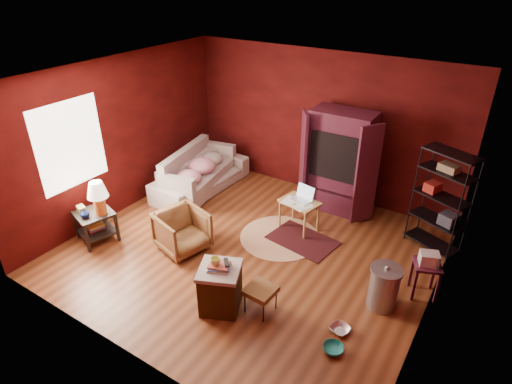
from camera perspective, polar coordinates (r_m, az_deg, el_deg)
room at (r=6.32m, az=-1.35°, el=2.51°), size 5.54×5.04×2.84m
sofa at (r=8.70m, az=-7.38°, el=2.81°), size 0.70×2.21×0.86m
armchair at (r=6.99m, az=-9.83°, el=-4.93°), size 0.84×0.87×0.74m
pet_bowl_steel at (r=5.77m, az=11.21°, el=-16.89°), size 0.25×0.12×0.25m
pet_bowl_turquoise at (r=5.52m, az=10.35°, el=-19.30°), size 0.27×0.14×0.25m
vase at (r=7.38m, az=-21.86°, el=-2.68°), size 0.17×0.18×0.15m
mug at (r=5.56m, az=-5.47°, el=-9.09°), size 0.15×0.14×0.13m
side_table at (r=7.41m, az=-20.53°, el=-1.76°), size 0.70×0.70×1.11m
sofa_cushions at (r=8.71m, az=-7.84°, el=2.51°), size 1.10×2.01×0.80m
hamper at (r=5.85m, az=-4.78°, el=-12.55°), size 0.70×0.70×0.75m
footstool at (r=5.79m, az=0.63°, el=-13.12°), size 0.39×0.39×0.38m
rug_round at (r=7.36m, az=3.23°, el=-6.03°), size 1.82×1.82×0.01m
rug_oriental at (r=7.31m, az=6.21°, el=-6.38°), size 1.19×0.88×0.01m
laptop_desk at (r=7.37m, az=5.86°, el=-1.62°), size 0.72×0.61×0.80m
tv_armoire at (r=7.88m, az=11.05°, el=4.16°), size 1.50×0.79×1.90m
wire_shelving at (r=7.23m, az=23.61°, el=-0.73°), size 0.90×0.65×1.70m
small_stand at (r=6.36m, az=21.94°, el=-8.89°), size 0.46×0.46×0.71m
trash_can at (r=6.12m, az=16.68°, el=-12.07°), size 0.55×0.55×0.68m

